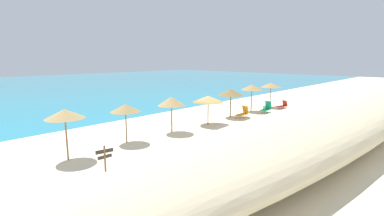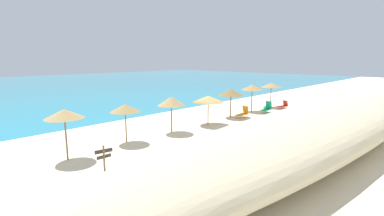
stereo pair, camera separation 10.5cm
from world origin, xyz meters
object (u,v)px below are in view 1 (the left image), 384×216
(lounge_chair_2, at_px, (243,113))
(beach_umbrella_6, at_px, (271,85))
(beach_umbrella_4, at_px, (231,92))
(lounge_chair_0, at_px, (282,105))
(lounge_chair_1, at_px, (267,108))
(beach_umbrella_0, at_px, (65,114))
(wooden_signpost, at_px, (105,158))
(beach_umbrella_5, at_px, (252,87))
(beach_ball, at_px, (264,107))
(beach_umbrella_1, at_px, (125,108))
(beach_umbrella_2, at_px, (171,101))
(beach_umbrella_3, at_px, (208,99))

(lounge_chair_2, bearing_deg, beach_umbrella_6, -83.51)
(beach_umbrella_4, relative_size, lounge_chair_0, 1.89)
(beach_umbrella_4, distance_m, lounge_chair_1, 5.09)
(beach_umbrella_0, xyz_separation_m, wooden_signpost, (0.28, -3.51, -1.67))
(beach_umbrella_5, xyz_separation_m, beach_ball, (2.35, -0.27, -2.37))
(beach_umbrella_1, bearing_deg, beach_umbrella_5, -0.04)
(beach_ball, bearing_deg, beach_umbrella_1, 179.08)
(beach_umbrella_5, relative_size, wooden_signpost, 1.87)
(lounge_chair_0, bearing_deg, beach_umbrella_4, 90.44)
(beach_umbrella_6, bearing_deg, beach_umbrella_4, 179.87)
(beach_umbrella_6, bearing_deg, lounge_chair_2, -172.72)
(beach_umbrella_6, height_order, lounge_chair_2, beach_umbrella_6)
(lounge_chair_1, bearing_deg, beach_umbrella_5, 16.85)
(lounge_chair_0, bearing_deg, beach_umbrella_6, 13.85)
(lounge_chair_1, relative_size, lounge_chair_2, 0.89)
(beach_umbrella_2, distance_m, beach_umbrella_5, 11.63)
(beach_umbrella_2, xyz_separation_m, wooden_signpost, (-7.61, -3.62, -1.48))
(lounge_chair_2, bearing_deg, beach_umbrella_2, 83.75)
(beach_umbrella_5, bearing_deg, beach_ball, -6.65)
(beach_umbrella_6, bearing_deg, beach_umbrella_1, 179.45)
(beach_umbrella_3, bearing_deg, beach_ball, 1.63)
(beach_umbrella_3, height_order, beach_umbrella_5, beach_umbrella_5)
(lounge_chair_1, bearing_deg, beach_umbrella_2, 81.02)
(beach_umbrella_2, xyz_separation_m, beach_ball, (13.98, -0.01, -2.22))
(beach_umbrella_3, xyz_separation_m, beach_umbrella_4, (3.78, 0.40, 0.21))
(beach_umbrella_6, height_order, lounge_chair_0, beach_umbrella_6)
(beach_umbrella_0, relative_size, beach_umbrella_5, 1.00)
(beach_umbrella_5, bearing_deg, lounge_chair_0, -23.48)
(beach_umbrella_6, xyz_separation_m, wooden_signpost, (-23.01, -3.71, -1.63))
(wooden_signpost, bearing_deg, beach_umbrella_6, 19.68)
(beach_umbrella_1, height_order, beach_umbrella_3, beach_umbrella_1)
(beach_umbrella_2, height_order, beach_ball, beach_umbrella_2)
(lounge_chair_2, height_order, beach_ball, lounge_chair_2)
(beach_umbrella_0, height_order, lounge_chair_2, beach_umbrella_0)
(beach_umbrella_6, relative_size, lounge_chair_2, 1.83)
(beach_umbrella_2, height_order, lounge_chair_2, beach_umbrella_2)
(beach_umbrella_1, height_order, lounge_chair_0, beach_umbrella_1)
(beach_ball, bearing_deg, beach_umbrella_3, -178.37)
(lounge_chair_1, bearing_deg, beach_umbrella_6, -70.75)
(beach_umbrella_0, bearing_deg, beach_umbrella_4, 0.78)
(beach_umbrella_3, height_order, lounge_chair_2, beach_umbrella_3)
(beach_umbrella_2, relative_size, beach_umbrella_5, 0.97)
(beach_umbrella_2, distance_m, beach_umbrella_4, 7.66)
(beach_umbrella_6, bearing_deg, lounge_chair_1, -157.58)
(beach_umbrella_4, distance_m, wooden_signpost, 15.78)
(wooden_signpost, bearing_deg, beach_umbrella_4, 24.24)
(lounge_chair_2, bearing_deg, beach_umbrella_4, 37.95)
(beach_umbrella_4, bearing_deg, beach_umbrella_3, -173.90)
(beach_umbrella_2, xyz_separation_m, lounge_chair_1, (12.18, -1.24, -1.93))
(beach_umbrella_4, xyz_separation_m, wooden_signpost, (-15.27, -3.72, -1.48))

